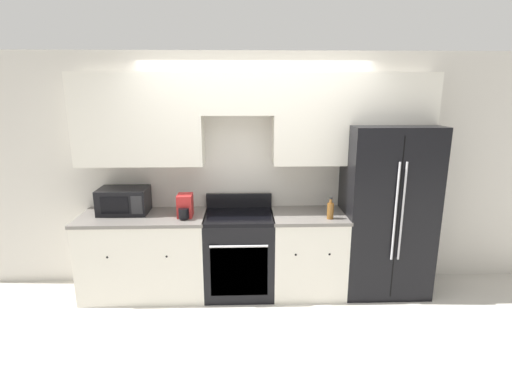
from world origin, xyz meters
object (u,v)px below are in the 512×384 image
oven_range (239,253)px  microwave (124,201)px  refrigerator (386,210)px  bottle (330,210)px

oven_range → microwave: 1.38m
oven_range → microwave: bearing=174.9°
oven_range → microwave: (-1.24, 0.11, 0.58)m
refrigerator → bottle: 0.68m
microwave → bottle: 2.21m
refrigerator → microwave: bearing=178.4°
microwave → bottle: size_ratio=2.26×
refrigerator → bottle: bearing=-163.4°
refrigerator → oven_range: bearing=-178.9°
microwave → refrigerator: bearing=-1.6°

